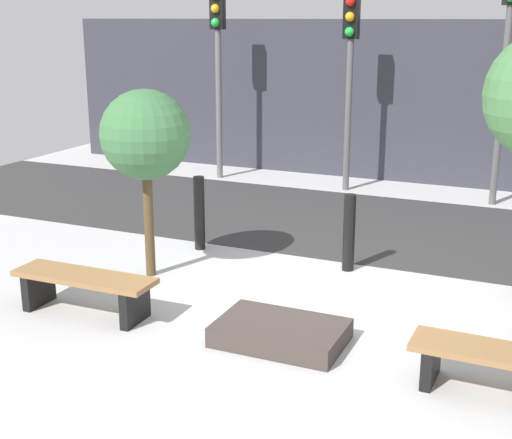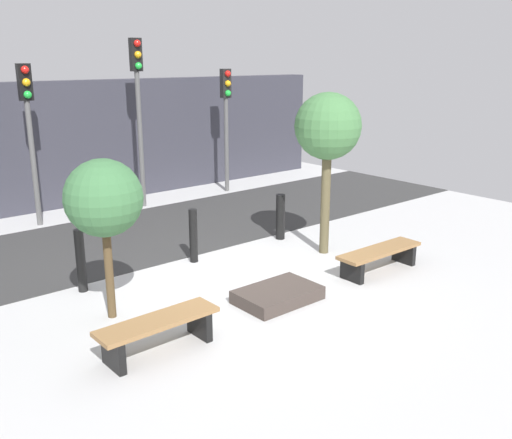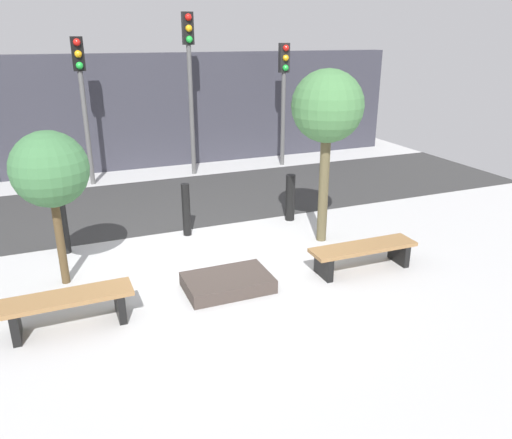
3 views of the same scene
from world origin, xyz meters
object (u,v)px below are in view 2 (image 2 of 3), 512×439
at_px(bench_right, 379,255).
at_px(tree_behind_left_bench, 104,199).
at_px(traffic_light_east, 226,108).
at_px(planter_bed, 278,295).
at_px(bollard_left, 193,236).
at_px(traffic_light_mid_east, 138,94).
at_px(traffic_light_mid_west, 29,116).
at_px(bollard_far_left, 81,261).
at_px(bollard_center, 280,217).
at_px(tree_behind_right_bench, 328,129).
at_px(bench_left, 158,328).

bearing_deg(bench_right, tree_behind_left_bench, 164.18).
height_order(bench_right, traffic_light_east, traffic_light_east).
distance_m(bench_right, planter_bed, 2.28).
bearing_deg(bollard_left, traffic_light_mid_east, 72.61).
height_order(bollard_left, traffic_light_east, traffic_light_east).
bearing_deg(traffic_light_mid_west, bollard_far_left, -101.08).
bearing_deg(bollard_far_left, traffic_light_mid_east, 50.58).
xyz_separation_m(bollard_left, bollard_center, (2.19, 0.00, -0.03)).
bearing_deg(traffic_light_mid_east, planter_bed, -101.44).
relative_size(bollard_far_left, traffic_light_east, 0.31).
bearing_deg(tree_behind_right_bench, planter_bed, -152.92).
relative_size(planter_bed, bollard_center, 1.34).
bearing_deg(bench_left, bench_right, -0.86).
bearing_deg(bollard_left, bench_right, -48.49).
height_order(bench_left, planter_bed, bench_left).
distance_m(planter_bed, tree_behind_left_bench, 3.06).
bearing_deg(bench_right, traffic_light_east, 76.31).
height_order(tree_behind_left_bench, bollard_left, tree_behind_left_bench).
relative_size(bench_left, bollard_far_left, 1.57).
distance_m(bollard_far_left, bollard_center, 4.39).
bearing_deg(planter_bed, bench_right, -5.04).
xyz_separation_m(bench_left, traffic_light_mid_west, (0.92, 6.87, 2.15)).
height_order(traffic_light_mid_west, traffic_light_east, traffic_light_mid_west).
distance_m(bench_right, bollard_far_left, 5.15).
bearing_deg(bench_left, bollard_center, 29.00).
height_order(bench_left, traffic_light_east, traffic_light_east).
distance_m(bench_left, traffic_light_east, 9.55).
bearing_deg(bench_right, planter_bed, 175.82).
bearing_deg(bench_right, bench_left, -179.14).
bearing_deg(bench_left, bollard_far_left, 87.54).
bearing_deg(traffic_light_mid_east, bench_left, -117.75).
relative_size(planter_bed, bollard_far_left, 1.22).
relative_size(bollard_far_left, traffic_light_mid_west, 0.29).
xyz_separation_m(bollard_center, traffic_light_mid_east, (-0.84, 4.31, 2.37)).
distance_m(tree_behind_left_bench, bollard_far_left, 1.75).
bearing_deg(traffic_light_east, bollard_left, -133.22).
xyz_separation_m(bench_left, bollard_left, (2.27, 2.56, 0.18)).
xyz_separation_m(tree_behind_right_bench, traffic_light_mid_east, (-0.92, 5.51, 0.41)).
height_order(planter_bed, bollard_far_left, bollard_far_left).
xyz_separation_m(bench_right, tree_behind_right_bench, (0.00, 1.36, 2.12)).
distance_m(traffic_light_mid_east, traffic_light_east, 2.74).
height_order(bench_right, bollard_center, bollard_center).
xyz_separation_m(bollard_far_left, traffic_light_east, (6.24, 4.31, 1.84)).
bearing_deg(traffic_light_mid_west, bench_left, -97.59).
bearing_deg(tree_behind_right_bench, traffic_light_east, 72.07).
distance_m(tree_behind_right_bench, traffic_light_east, 5.79).
relative_size(bollard_far_left, bollard_center, 1.10).
height_order(bollard_far_left, bollard_left, bollard_far_left).
distance_m(bench_right, tree_behind_right_bench, 2.52).
bearing_deg(traffic_light_mid_east, tree_behind_right_bench, -80.57).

